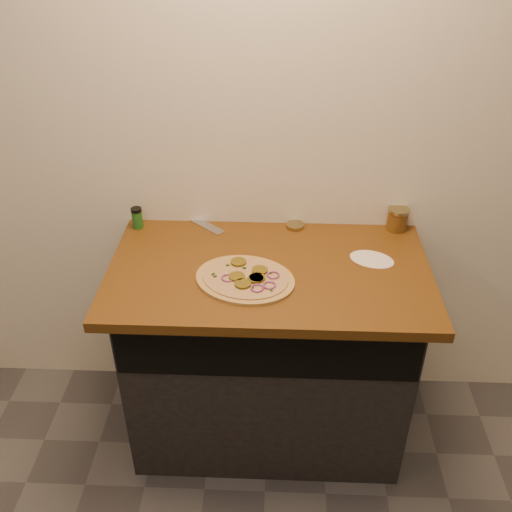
{
  "coord_description": "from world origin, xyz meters",
  "views": [
    {
      "loc": [
        0.02,
        -0.33,
        2.11
      ],
      "look_at": [
        -0.05,
        1.42,
        0.95
      ],
      "focal_mm": 40.0,
      "sensor_mm": 36.0,
      "label": 1
    }
  ],
  "objects_px": {
    "chefs_knife": "(192,217)",
    "spice_shaker": "(137,218)",
    "pizza": "(246,279)",
    "salsa_jar": "(397,219)"
  },
  "relations": [
    {
      "from": "chefs_knife",
      "to": "spice_shaker",
      "type": "distance_m",
      "value": 0.23
    },
    {
      "from": "pizza",
      "to": "chefs_knife",
      "type": "relative_size",
      "value": 1.73
    },
    {
      "from": "chefs_knife",
      "to": "spice_shaker",
      "type": "bearing_deg",
      "value": -158.33
    },
    {
      "from": "spice_shaker",
      "to": "pizza",
      "type": "bearing_deg",
      "value": -37.45
    },
    {
      "from": "chefs_knife",
      "to": "pizza",
      "type": "bearing_deg",
      "value": -59.92
    },
    {
      "from": "pizza",
      "to": "salsa_jar",
      "type": "distance_m",
      "value": 0.72
    },
    {
      "from": "chefs_knife",
      "to": "salsa_jar",
      "type": "height_order",
      "value": "salsa_jar"
    },
    {
      "from": "pizza",
      "to": "chefs_knife",
      "type": "bearing_deg",
      "value": 120.08
    },
    {
      "from": "pizza",
      "to": "spice_shaker",
      "type": "distance_m",
      "value": 0.59
    },
    {
      "from": "pizza",
      "to": "spice_shaker",
      "type": "relative_size",
      "value": 4.96
    }
  ]
}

